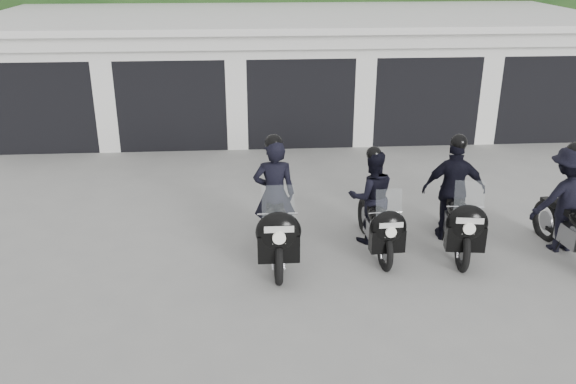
{
  "coord_description": "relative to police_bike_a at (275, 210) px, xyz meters",
  "views": [
    {
      "loc": [
        -1.32,
        -8.93,
        4.68
      ],
      "look_at": [
        -0.7,
        -0.02,
        1.05
      ],
      "focal_mm": 38.0,
      "sensor_mm": 36.0,
      "label": 1
    }
  ],
  "objects": [
    {
      "name": "ground",
      "position": [
        0.91,
        0.15,
        -0.8
      ],
      "size": [
        80.0,
        80.0,
        0.0
      ],
      "primitive_type": "plane",
      "color": "#999994",
      "rests_on": "ground"
    },
    {
      "name": "background_vegetation",
      "position": [
        1.28,
        13.07,
        1.97
      ],
      "size": [
        20.0,
        3.9,
        5.8
      ],
      "color": "#153413",
      "rests_on": "ground"
    },
    {
      "name": "police_bike_b",
      "position": [
        1.63,
        0.26,
        -0.07
      ],
      "size": [
        0.81,
        1.99,
        1.73
      ],
      "rotation": [
        0.0,
        0.0,
        0.06
      ],
      "color": "black",
      "rests_on": "ground"
    },
    {
      "name": "police_bike_c",
      "position": [
        2.98,
        0.25,
        0.01
      ],
      "size": [
        1.11,
        2.19,
        1.91
      ],
      "rotation": [
        0.0,
        0.0,
        -0.14
      ],
      "color": "black",
      "rests_on": "ground"
    },
    {
      "name": "garage_block",
      "position": [
        0.91,
        8.21,
        0.63
      ],
      "size": [
        16.4,
        6.8,
        2.96
      ],
      "color": "white",
      "rests_on": "ground"
    },
    {
      "name": "police_bike_d",
      "position": [
        4.71,
        -0.26,
        0.01
      ],
      "size": [
        1.2,
        2.19,
        1.91
      ],
      "rotation": [
        0.0,
        0.0,
        0.12
      ],
      "color": "black",
      "rests_on": "ground"
    },
    {
      "name": "police_bike_a",
      "position": [
        0.0,
        0.0,
        0.0
      ],
      "size": [
        0.68,
        2.31,
        2.01
      ],
      "rotation": [
        0.0,
        0.0,
        0.0
      ],
      "color": "black",
      "rests_on": "ground"
    }
  ]
}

